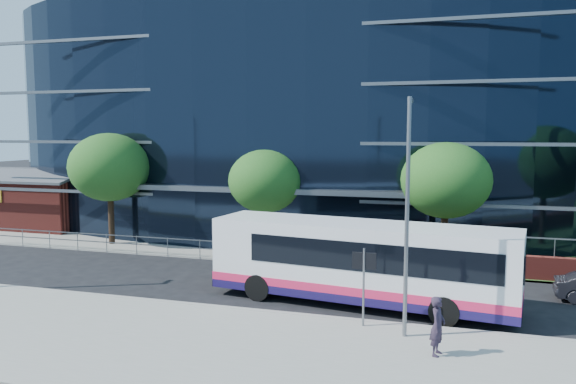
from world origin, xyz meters
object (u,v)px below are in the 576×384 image
(city_bus, at_px, (363,262))
(tree_far_b, at_px, (265,181))
(streetlight_east, at_px, (407,210))
(tree_far_a, at_px, (110,167))
(brick_pavilion, at_px, (42,201))
(tree_far_c, at_px, (446,181))
(pedestrian, at_px, (438,326))
(street_sign, at_px, (364,271))

(city_bus, bearing_deg, tree_far_b, 138.21)
(tree_far_b, distance_m, streetlight_east, 14.74)
(tree_far_b, distance_m, city_bus, 11.01)
(tree_far_a, bearing_deg, streetlight_east, -30.46)
(brick_pavilion, bearing_deg, tree_far_c, -8.82)
(tree_far_b, relative_size, pedestrian, 3.28)
(brick_pavilion, distance_m, pedestrian, 33.75)
(tree_far_a, height_order, streetlight_east, streetlight_east)
(street_sign, bearing_deg, pedestrian, -37.08)
(tree_far_b, relative_size, city_bus, 0.48)
(brick_pavilion, relative_size, pedestrian, 4.67)
(street_sign, xyz_separation_m, tree_far_b, (-7.50, 11.09, 2.06))
(tree_far_a, xyz_separation_m, city_bus, (16.99, -7.66, -3.09))
(tree_far_b, bearing_deg, pedestrian, -52.26)
(tree_far_a, bearing_deg, pedestrian, -31.99)
(tree_far_b, bearing_deg, street_sign, -55.92)
(streetlight_east, height_order, city_bus, streetlight_east)
(tree_far_b, relative_size, tree_far_c, 0.93)
(streetlight_east, distance_m, city_bus, 4.85)
(tree_far_b, height_order, pedestrian, tree_far_b)
(city_bus, height_order, pedestrian, city_bus)
(brick_pavilion, relative_size, tree_far_c, 1.32)
(city_bus, bearing_deg, pedestrian, -49.86)
(streetlight_east, relative_size, city_bus, 0.63)
(pedestrian, bearing_deg, street_sign, 63.86)
(tree_far_c, bearing_deg, tree_far_b, 177.14)
(brick_pavilion, height_order, streetlight_east, streetlight_east)
(city_bus, bearing_deg, tree_far_c, 76.15)
(tree_far_c, height_order, pedestrian, tree_far_c)
(tree_far_b, bearing_deg, city_bus, -49.43)
(tree_far_a, relative_size, tree_far_c, 1.07)
(tree_far_b, height_order, streetlight_east, streetlight_east)
(brick_pavilion, bearing_deg, pedestrian, -30.37)
(tree_far_b, distance_m, tree_far_c, 10.02)
(streetlight_east, bearing_deg, tree_far_c, 84.89)
(street_sign, relative_size, city_bus, 0.22)
(street_sign, relative_size, tree_far_a, 0.40)
(tree_far_c, distance_m, streetlight_east, 11.22)
(city_bus, bearing_deg, streetlight_east, -52.56)
(streetlight_east, bearing_deg, street_sign, 158.64)
(tree_far_c, distance_m, city_bus, 8.68)
(tree_far_a, height_order, tree_far_b, tree_far_a)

